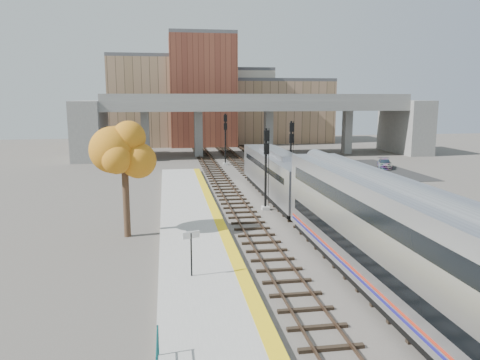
{
  "coord_description": "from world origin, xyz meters",
  "views": [
    {
      "loc": [
        -8.94,
        -27.0,
        9.1
      ],
      "look_at": [
        -3.15,
        9.49,
        2.5
      ],
      "focal_mm": 35.0,
      "sensor_mm": 36.0,
      "label": 1
    }
  ],
  "objects": [
    {
      "name": "coach",
      "position": [
        1.0,
        -8.87,
        2.8
      ],
      "size": [
        3.03,
        25.0,
        5.0
      ],
      "color": "#A8AAB2",
      "rests_on": "ground"
    },
    {
      "name": "buildings_far",
      "position": [
        1.26,
        66.57,
        7.88
      ],
      "size": [
        43.0,
        21.0,
        20.6
      ],
      "color": "#A47D5F",
      "rests_on": "ground"
    },
    {
      "name": "locomotive",
      "position": [
        1.0,
        13.74,
        2.28
      ],
      "size": [
        3.02,
        19.05,
        4.1
      ],
      "color": "#A8AAB2",
      "rests_on": "ground"
    },
    {
      "name": "car_a",
      "position": [
        9.69,
        24.65,
        0.71
      ],
      "size": [
        1.61,
        3.94,
        1.34
      ],
      "primitive_type": "imported",
      "rotation": [
        0.0,
        0.0,
        -0.01
      ],
      "color": "#99999E",
      "rests_on": "parking_lot"
    },
    {
      "name": "signal_mast_far",
      "position": [
        -1.1,
        34.99,
        3.38
      ],
      "size": [
        0.6,
        0.64,
        6.87
      ],
      "color": "#9E9E99",
      "rests_on": "ground"
    },
    {
      "name": "overpass",
      "position": [
        4.92,
        45.0,
        5.81
      ],
      "size": [
        54.0,
        12.0,
        9.5
      ],
      "color": "slate",
      "rests_on": "ground"
    },
    {
      "name": "parking_lot",
      "position": [
        14.0,
        28.0,
        0.02
      ],
      "size": [
        14.0,
        18.0,
        0.04
      ],
      "primitive_type": "cube",
      "color": "black",
      "rests_on": "ground"
    },
    {
      "name": "station_sign",
      "position": [
        -7.87,
        -4.93,
        1.98
      ],
      "size": [
        0.86,
        0.36,
        2.27
      ],
      "rotation": [
        0.0,
        0.0,
        0.36
      ],
      "color": "black",
      "rests_on": "platform"
    },
    {
      "name": "ground",
      "position": [
        0.0,
        0.0,
        0.0
      ],
      "size": [
        160.0,
        160.0,
        0.0
      ],
      "primitive_type": "plane",
      "color": "#47423D",
      "rests_on": "ground"
    },
    {
      "name": "signal_mast_near",
      "position": [
        -1.1,
        9.2,
        3.22
      ],
      "size": [
        0.6,
        0.64,
        6.64
      ],
      "color": "#9E9E99",
      "rests_on": "ground"
    },
    {
      "name": "car_b",
      "position": [
        12.48,
        25.19,
        0.7
      ],
      "size": [
        3.37,
        4.09,
        1.31
      ],
      "primitive_type": "imported",
      "rotation": [
        0.0,
        0.0,
        0.59
      ],
      "color": "#99999E",
      "rests_on": "parking_lot"
    },
    {
      "name": "car_c",
      "position": [
        18.7,
        28.77,
        0.64
      ],
      "size": [
        3.12,
        4.46,
        1.2
      ],
      "primitive_type": "imported",
      "rotation": [
        0.0,
        0.0,
        -0.39
      ],
      "color": "#99999E",
      "rests_on": "parking_lot"
    },
    {
      "name": "tree",
      "position": [
        -11.62,
        3.56,
        5.68
      ],
      "size": [
        3.6,
        3.6,
        7.66
      ],
      "color": "#382619",
      "rests_on": "ground"
    },
    {
      "name": "yellow_strip",
      "position": [
        -5.35,
        0.0,
        0.35
      ],
      "size": [
        0.7,
        60.0,
        0.01
      ],
      "primitive_type": "cube",
      "color": "yellow",
      "rests_on": "platform"
    },
    {
      "name": "tracks",
      "position": [
        0.93,
        12.5,
        0.08
      ],
      "size": [
        10.7,
        95.0,
        0.25
      ],
      "color": "black",
      "rests_on": "ground"
    },
    {
      "name": "platform",
      "position": [
        -7.25,
        0.0,
        0.17
      ],
      "size": [
        4.5,
        60.0,
        0.35
      ],
      "primitive_type": "cube",
      "color": "#9E9E99",
      "rests_on": "ground"
    },
    {
      "name": "signal_mast_mid",
      "position": [
        3.0,
        16.76,
        3.33
      ],
      "size": [
        0.6,
        0.64,
        6.8
      ],
      "color": "#9E9E99",
      "rests_on": "ground"
    }
  ]
}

